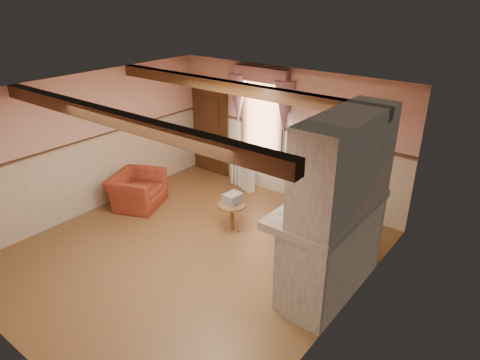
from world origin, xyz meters
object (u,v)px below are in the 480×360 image
Objects in this scene: radiator at (244,175)px; bowl at (327,204)px; mantel_clock at (348,184)px; armchair at (137,190)px; oil_lamp at (348,182)px; side_table at (232,217)px.

bowl is at bearing -10.74° from radiator.
bowl is 1.31× the size of mantel_clock.
bowl is at bearing -113.50° from armchair.
oil_lamp is (0.00, 0.64, 0.10)m from bowl.
mantel_clock reaches higher than armchair.
armchair is 4.57m from mantel_clock.
radiator is (1.25, 2.10, -0.05)m from armchair.
radiator is 3.69m from oil_lamp.
side_table is (2.22, 0.44, -0.08)m from armchair.
radiator is at bearing 154.32° from oil_lamp.
oil_lamp reaches higher than mantel_clock.
side_table is 2.50m from mantel_clock.
oil_lamp is at bearing -105.12° from armchair.
oil_lamp is (0.00, -0.01, 0.04)m from mantel_clock.
armchair is 4.51× the size of mantel_clock.
bowl reaches higher than armchair.
radiator is at bearing -53.59° from armchair.
side_table is 1.75× the size of bowl.
side_table is at bearing -175.99° from oil_lamp.
radiator is at bearing 154.40° from mantel_clock.
armchair reaches higher than radiator.
mantel_clock reaches higher than bowl.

